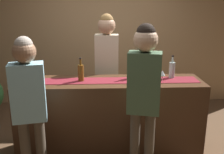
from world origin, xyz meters
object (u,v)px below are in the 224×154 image
(wine_bottle_green, at_px, (134,70))
(customer_sipping, at_px, (144,87))
(wine_glass_near_customer, at_px, (162,73))
(wine_glass_mid_counter, at_px, (24,75))
(wine_bottle_amber, at_px, (81,72))
(bartender, at_px, (107,60))
(customer_browsing, at_px, (29,98))
(wine_bottle_clear, at_px, (172,70))

(wine_bottle_green, height_order, customer_sipping, customer_sipping)
(wine_glass_near_customer, bearing_deg, wine_bottle_green, 155.78)
(wine_glass_mid_counter, relative_size, customer_sipping, 0.08)
(wine_glass_mid_counter, height_order, customer_sipping, customer_sipping)
(wine_bottle_amber, bearing_deg, wine_glass_mid_counter, -175.30)
(bartender, distance_m, customer_browsing, 1.47)
(wine_bottle_amber, relative_size, customer_browsing, 0.18)
(wine_glass_mid_counter, bearing_deg, customer_browsing, -70.78)
(wine_glass_mid_counter, distance_m, bartender, 1.21)
(bartender, bearing_deg, wine_bottle_green, 128.51)
(wine_bottle_amber, xyz_separation_m, wine_bottle_green, (0.69, 0.10, 0.00))
(customer_sipping, bearing_deg, customer_browsing, -165.55)
(wine_bottle_clear, bearing_deg, customer_browsing, -156.62)
(wine_bottle_clear, bearing_deg, bartender, 150.26)
(wine_bottle_green, xyz_separation_m, bartender, (-0.35, 0.48, 0.03))
(wine_glass_near_customer, distance_m, bartender, 0.93)
(wine_bottle_clear, relative_size, wine_glass_mid_counter, 2.10)
(wine_glass_near_customer, xyz_separation_m, customer_browsing, (-1.52, -0.57, -0.09))
(wine_bottle_amber, xyz_separation_m, wine_bottle_clear, (1.18, 0.10, 0.00))
(bartender, bearing_deg, customer_sipping, 109.89)
(wine_bottle_green, relative_size, wine_glass_mid_counter, 2.10)
(wine_bottle_clear, distance_m, wine_bottle_green, 0.50)
(wine_bottle_amber, bearing_deg, customer_browsing, -128.06)
(wine_bottle_green, height_order, customer_browsing, customer_browsing)
(bartender, distance_m, customer_sipping, 1.24)
(wine_bottle_clear, distance_m, wine_glass_near_customer, 0.22)
(wine_glass_near_customer, xyz_separation_m, bartender, (-0.69, 0.63, 0.03))
(bartender, xyz_separation_m, customer_sipping, (0.36, -1.18, -0.03))
(wine_bottle_green, relative_size, bartender, 0.17)
(wine_bottle_clear, bearing_deg, wine_bottle_amber, -175.35)
(wine_bottle_green, distance_m, customer_sipping, 0.70)
(wine_bottle_amber, height_order, bartender, bartender)
(wine_glass_near_customer, height_order, customer_browsing, customer_browsing)
(customer_browsing, bearing_deg, customer_sipping, -9.60)
(wine_glass_mid_counter, bearing_deg, customer_sipping, -21.42)
(customer_browsing, bearing_deg, wine_bottle_clear, 12.59)
(wine_bottle_clear, bearing_deg, wine_glass_near_customer, -136.39)
(wine_glass_near_customer, bearing_deg, customer_sipping, -120.41)
(wine_bottle_green, bearing_deg, customer_sipping, -88.66)
(wine_glass_near_customer, relative_size, customer_sipping, 0.08)
(wine_glass_near_customer, distance_m, customer_browsing, 1.62)
(customer_sipping, bearing_deg, wine_glass_mid_counter, 171.84)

